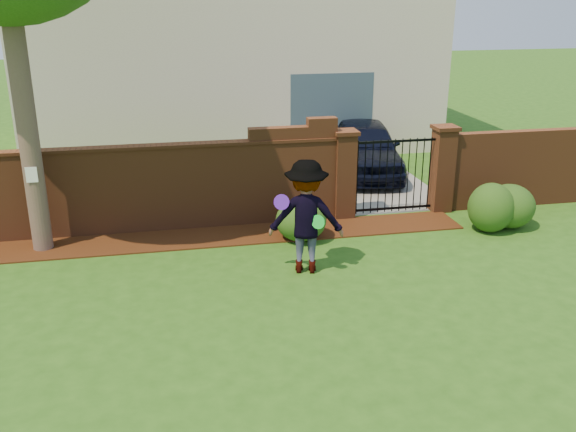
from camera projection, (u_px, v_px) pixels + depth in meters
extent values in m
cube|color=#295515|center=(263.00, 316.00, 9.52)|extent=(80.00, 80.00, 0.01)
cube|color=#351809|center=(187.00, 239.00, 12.41)|extent=(11.10, 1.08, 0.03)
cube|color=brown|center=(121.00, 192.00, 12.51)|extent=(8.70, 0.25, 1.70)
cube|color=brown|center=(293.00, 134.00, 12.83)|extent=(1.80, 0.25, 0.30)
cube|color=brown|center=(322.00, 121.00, 12.87)|extent=(0.60, 0.25, 0.16)
cube|color=brown|center=(117.00, 148.00, 12.22)|extent=(8.70, 0.31, 0.06)
cube|color=brown|center=(526.00, 168.00, 14.17)|extent=(4.00, 0.25, 1.70)
cube|color=brown|center=(344.00, 176.00, 13.36)|extent=(0.42, 0.42, 1.80)
cube|color=brown|center=(345.00, 132.00, 13.04)|extent=(0.50, 0.50, 0.08)
cube|color=brown|center=(442.00, 171.00, 13.78)|extent=(0.42, 0.42, 1.80)
cube|color=brown|center=(446.00, 128.00, 13.46)|extent=(0.50, 0.50, 0.08)
cylinder|color=black|center=(357.00, 178.00, 13.43)|extent=(0.02, 0.02, 1.60)
cylinder|color=black|center=(365.00, 177.00, 13.46)|extent=(0.02, 0.02, 1.60)
cylinder|color=black|center=(372.00, 177.00, 13.49)|extent=(0.02, 0.02, 1.60)
cylinder|color=black|center=(379.00, 177.00, 13.52)|extent=(0.02, 0.02, 1.60)
cylinder|color=black|center=(386.00, 176.00, 13.55)|extent=(0.02, 0.02, 1.60)
cylinder|color=black|center=(394.00, 176.00, 13.59)|extent=(0.02, 0.02, 1.60)
cylinder|color=black|center=(401.00, 175.00, 13.62)|extent=(0.02, 0.02, 1.60)
cylinder|color=black|center=(408.00, 175.00, 13.65)|extent=(0.02, 0.02, 1.60)
cylinder|color=black|center=(415.00, 175.00, 13.68)|extent=(0.02, 0.02, 1.60)
cylinder|color=black|center=(422.00, 174.00, 13.71)|extent=(0.02, 0.02, 1.60)
cylinder|color=black|center=(429.00, 174.00, 13.74)|extent=(0.02, 0.02, 1.60)
cube|color=black|center=(392.00, 208.00, 13.83)|extent=(1.78, 0.03, 0.05)
cube|color=black|center=(396.00, 141.00, 13.33)|extent=(1.78, 0.03, 0.05)
cube|color=gray|center=(340.00, 166.00, 17.56)|extent=(3.20, 8.00, 0.01)
cube|color=beige|center=(230.00, 44.00, 19.77)|extent=(12.00, 6.00, 6.00)
cube|color=#384C5B|center=(331.00, 116.00, 18.13)|extent=(2.40, 0.12, 2.40)
imported|color=black|center=(366.00, 150.00, 16.45)|extent=(2.32, 4.31, 1.39)
cylinder|color=#4F3A30|center=(17.00, 58.00, 10.79)|extent=(0.36, 0.36, 7.00)
cube|color=white|center=(31.00, 175.00, 11.29)|extent=(0.20, 0.01, 0.28)
ellipsoid|color=#1A4314|center=(301.00, 220.00, 12.29)|extent=(0.98, 0.98, 0.80)
ellipsoid|color=#1A4314|center=(491.00, 208.00, 12.69)|extent=(0.91, 0.91, 1.00)
ellipsoid|color=#1A4314|center=(509.00, 206.00, 12.93)|extent=(1.01, 1.01, 0.90)
imported|color=gray|center=(306.00, 217.00, 10.71)|extent=(1.41, 1.02, 1.97)
cylinder|color=#6A22D4|center=(281.00, 202.00, 10.41)|extent=(0.26, 0.09, 0.26)
cylinder|color=green|center=(318.00, 222.00, 10.51)|extent=(0.22, 0.20, 0.24)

